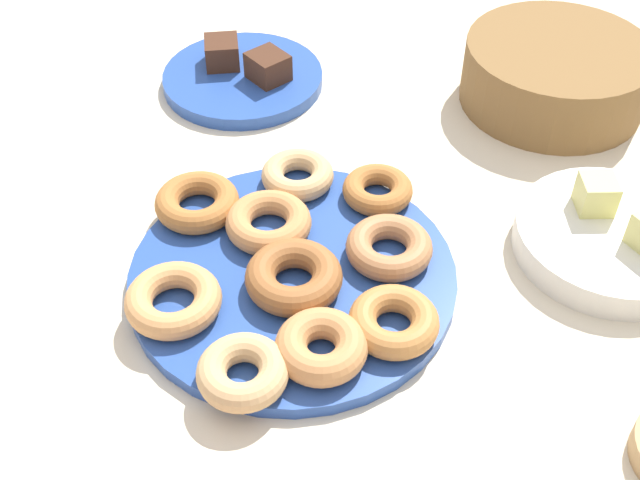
{
  "coord_description": "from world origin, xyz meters",
  "views": [
    {
      "loc": [
        0.51,
        -0.2,
        0.59
      ],
      "look_at": [
        0.0,
        0.03,
        0.04
      ],
      "focal_mm": 44.97,
      "sensor_mm": 36.0,
      "label": 1
    }
  ],
  "objects_px": {
    "donut_6": "(298,175)",
    "basket": "(555,74)",
    "donut_plate": "(293,276)",
    "brownie_near": "(222,52)",
    "donut_3": "(269,222)",
    "cake_plate": "(243,79)",
    "donut_7": "(294,277)",
    "fruit_bowl": "(610,239)",
    "donut_8": "(378,190)",
    "melon_chunk_left": "(596,194)",
    "donut_5": "(394,322)",
    "donut_1": "(389,247)",
    "donut_2": "(174,301)",
    "donut_0": "(321,347)",
    "donut_9": "(197,202)",
    "donut_4": "(243,372)",
    "brownie_far": "(268,67)"
  },
  "relations": [
    {
      "from": "donut_6",
      "to": "basket",
      "type": "xyz_separation_m",
      "value": [
        -0.03,
        0.36,
        0.01
      ]
    },
    {
      "from": "donut_plate",
      "to": "brownie_near",
      "type": "xyz_separation_m",
      "value": [
        -0.38,
        0.06,
        0.03
      ]
    },
    {
      "from": "donut_3",
      "to": "basket",
      "type": "xyz_separation_m",
      "value": [
        -0.09,
        0.42,
        0.01
      ]
    },
    {
      "from": "donut_6",
      "to": "cake_plate",
      "type": "relative_size",
      "value": 0.38
    },
    {
      "from": "donut_7",
      "to": "fruit_bowl",
      "type": "distance_m",
      "value": 0.33
    },
    {
      "from": "donut_8",
      "to": "melon_chunk_left",
      "type": "height_order",
      "value": "melon_chunk_left"
    },
    {
      "from": "donut_7",
      "to": "donut_5",
      "type": "bearing_deg",
      "value": 34.92
    },
    {
      "from": "donut_3",
      "to": "donut_5",
      "type": "xyz_separation_m",
      "value": [
        0.17,
        0.05,
        0.0
      ]
    },
    {
      "from": "donut_7",
      "to": "brownie_near",
      "type": "relative_size",
      "value": 2.0
    },
    {
      "from": "donut_1",
      "to": "donut_2",
      "type": "bearing_deg",
      "value": -95.67
    },
    {
      "from": "donut_0",
      "to": "donut_6",
      "type": "relative_size",
      "value": 1.04
    },
    {
      "from": "donut_7",
      "to": "melon_chunk_left",
      "type": "relative_size",
      "value": 2.61
    },
    {
      "from": "donut_1",
      "to": "donut_3",
      "type": "distance_m",
      "value": 0.13
    },
    {
      "from": "fruit_bowl",
      "to": "melon_chunk_left",
      "type": "xyz_separation_m",
      "value": [
        -0.03,
        0.0,
        0.03
      ]
    },
    {
      "from": "donut_3",
      "to": "donut_7",
      "type": "relative_size",
      "value": 0.95
    },
    {
      "from": "donut_plate",
      "to": "brownie_near",
      "type": "height_order",
      "value": "brownie_near"
    },
    {
      "from": "donut_plate",
      "to": "donut_5",
      "type": "height_order",
      "value": "donut_5"
    },
    {
      "from": "donut_7",
      "to": "donut_9",
      "type": "bearing_deg",
      "value": -161.05
    },
    {
      "from": "donut_4",
      "to": "donut_8",
      "type": "height_order",
      "value": "donut_4"
    },
    {
      "from": "donut_4",
      "to": "cake_plate",
      "type": "bearing_deg",
      "value": 159.39
    },
    {
      "from": "donut_7",
      "to": "brownie_far",
      "type": "distance_m",
      "value": 0.37
    },
    {
      "from": "donut_4",
      "to": "melon_chunk_left",
      "type": "bearing_deg",
      "value": 96.0
    },
    {
      "from": "donut_1",
      "to": "donut_5",
      "type": "xyz_separation_m",
      "value": [
        0.09,
        -0.04,
        -0.0
      ]
    },
    {
      "from": "donut_0",
      "to": "melon_chunk_left",
      "type": "xyz_separation_m",
      "value": [
        -0.05,
        0.33,
        0.02
      ]
    },
    {
      "from": "donut_4",
      "to": "brownie_far",
      "type": "distance_m",
      "value": 0.47
    },
    {
      "from": "donut_1",
      "to": "donut_6",
      "type": "height_order",
      "value": "donut_1"
    },
    {
      "from": "donut_4",
      "to": "basket",
      "type": "height_order",
      "value": "basket"
    },
    {
      "from": "donut_2",
      "to": "donut_3",
      "type": "xyz_separation_m",
      "value": [
        -0.06,
        0.12,
        0.0
      ]
    },
    {
      "from": "donut_0",
      "to": "donut_4",
      "type": "xyz_separation_m",
      "value": [
        -0.0,
        -0.07,
        -0.0
      ]
    },
    {
      "from": "donut_3",
      "to": "donut_plate",
      "type": "bearing_deg",
      "value": -0.56
    },
    {
      "from": "donut_9",
      "to": "brownie_near",
      "type": "height_order",
      "value": "brownie_near"
    },
    {
      "from": "donut_9",
      "to": "brownie_far",
      "type": "bearing_deg",
      "value": 141.27
    },
    {
      "from": "donut_2",
      "to": "basket",
      "type": "distance_m",
      "value": 0.56
    },
    {
      "from": "donut_0",
      "to": "donut_3",
      "type": "xyz_separation_m",
      "value": [
        -0.17,
        0.02,
        -0.0
      ]
    },
    {
      "from": "donut_1",
      "to": "donut_5",
      "type": "relative_size",
      "value": 1.04
    },
    {
      "from": "donut_4",
      "to": "donut_6",
      "type": "height_order",
      "value": "donut_4"
    },
    {
      "from": "melon_chunk_left",
      "to": "cake_plate",
      "type": "bearing_deg",
      "value": -150.64
    },
    {
      "from": "donut_7",
      "to": "donut_8",
      "type": "distance_m",
      "value": 0.16
    },
    {
      "from": "donut_1",
      "to": "basket",
      "type": "distance_m",
      "value": 0.37
    },
    {
      "from": "donut_5",
      "to": "donut_6",
      "type": "bearing_deg",
      "value": 178.92
    },
    {
      "from": "donut_2",
      "to": "donut_7",
      "type": "xyz_separation_m",
      "value": [
        0.02,
        0.11,
        0.0
      ]
    },
    {
      "from": "donut_1",
      "to": "brownie_near",
      "type": "xyz_separation_m",
      "value": [
        -0.41,
        -0.03,
        0.01
      ]
    },
    {
      "from": "fruit_bowl",
      "to": "cake_plate",
      "type": "bearing_deg",
      "value": -152.54
    },
    {
      "from": "brownie_far",
      "to": "donut_0",
      "type": "bearing_deg",
      "value": -16.09
    },
    {
      "from": "donut_7",
      "to": "donut_8",
      "type": "relative_size",
      "value": 1.24
    },
    {
      "from": "donut_plate",
      "to": "donut_2",
      "type": "distance_m",
      "value": 0.12
    },
    {
      "from": "brownie_far",
      "to": "fruit_bowl",
      "type": "distance_m",
      "value": 0.47
    },
    {
      "from": "donut_4",
      "to": "donut_5",
      "type": "distance_m",
      "value": 0.14
    },
    {
      "from": "donut_8",
      "to": "cake_plate",
      "type": "relative_size",
      "value": 0.36
    },
    {
      "from": "donut_1",
      "to": "donut_4",
      "type": "bearing_deg",
      "value": -66.26
    }
  ]
}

